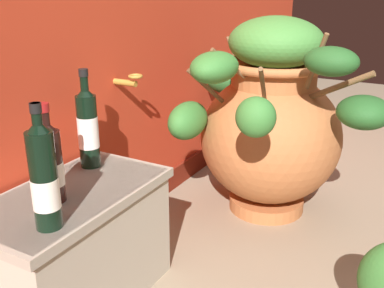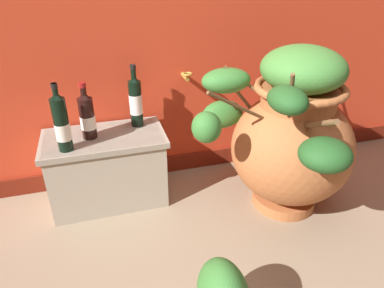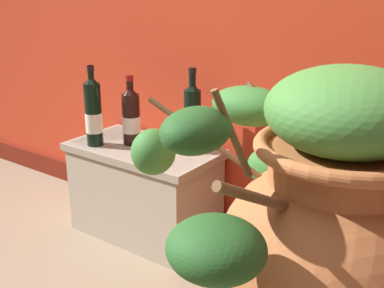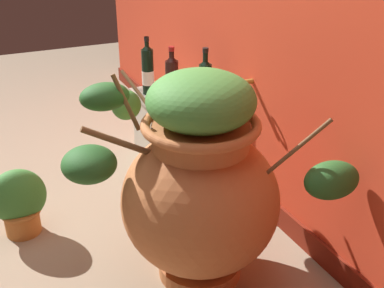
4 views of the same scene
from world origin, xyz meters
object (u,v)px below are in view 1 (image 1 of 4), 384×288
at_px(terracotta_urn, 270,122).
at_px(wine_bottle_left, 44,177).
at_px(wine_bottle_middle, 88,126).
at_px(wine_bottle_right, 49,161).

relative_size(terracotta_urn, wine_bottle_left, 2.90).
distance_m(wine_bottle_middle, wine_bottle_right, 0.27).
bearing_deg(wine_bottle_right, wine_bottle_left, -138.53).
bearing_deg(terracotta_urn, wine_bottle_right, 162.44).
relative_size(terracotta_urn, wine_bottle_middle, 2.86).
xyz_separation_m(wine_bottle_middle, wine_bottle_right, (-0.25, -0.08, -0.02)).
bearing_deg(terracotta_urn, wine_bottle_left, 169.23).
bearing_deg(terracotta_urn, wine_bottle_middle, 151.60).
bearing_deg(wine_bottle_left, wine_bottle_middle, 26.19).
bearing_deg(wine_bottle_middle, terracotta_urn, -28.40).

